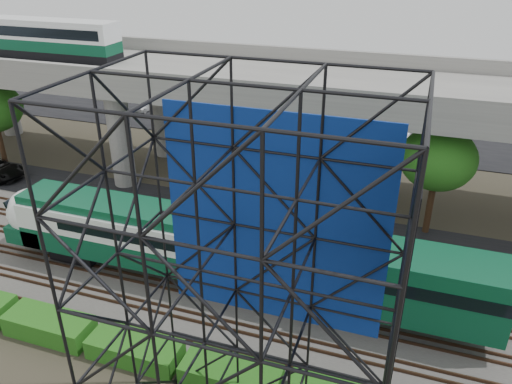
% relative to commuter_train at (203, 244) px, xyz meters
% --- Properties ---
extents(ground, '(140.00, 140.00, 0.00)m').
position_rel_commuter_train_xyz_m(ground, '(-1.90, -2.00, -2.88)').
color(ground, '#474233').
rests_on(ground, ground).
extents(ballast_bed, '(90.00, 12.00, 0.20)m').
position_rel_commuter_train_xyz_m(ballast_bed, '(-1.90, 0.00, -2.78)').
color(ballast_bed, slate).
rests_on(ballast_bed, ground).
extents(service_road, '(90.00, 5.00, 0.08)m').
position_rel_commuter_train_xyz_m(service_road, '(-1.90, 8.50, -2.84)').
color(service_road, black).
rests_on(service_road, ground).
extents(parking_lot, '(90.00, 18.00, 0.08)m').
position_rel_commuter_train_xyz_m(parking_lot, '(-1.90, 32.00, -2.84)').
color(parking_lot, black).
rests_on(parking_lot, ground).
extents(harbor_water, '(140.00, 40.00, 0.03)m').
position_rel_commuter_train_xyz_m(harbor_water, '(-1.90, 54.00, -2.87)').
color(harbor_water, '#41576A').
rests_on(harbor_water, ground).
extents(rail_tracks, '(90.00, 9.52, 0.16)m').
position_rel_commuter_train_xyz_m(rail_tracks, '(-1.90, -0.00, -2.60)').
color(rail_tracks, '#472D1E').
rests_on(rail_tracks, ballast_bed).
extents(commuter_train, '(29.30, 3.06, 4.30)m').
position_rel_commuter_train_xyz_m(commuter_train, '(0.00, 0.00, 0.00)').
color(commuter_train, black).
rests_on(commuter_train, rail_tracks).
extents(overpass, '(80.00, 12.00, 12.40)m').
position_rel_commuter_train_xyz_m(overpass, '(-3.21, 14.00, 5.33)').
color(overpass, '#9E9B93').
rests_on(overpass, ground).
extents(scaffold_tower, '(9.36, 6.36, 15.00)m').
position_rel_commuter_train_xyz_m(scaffold_tower, '(6.22, -9.98, 4.59)').
color(scaffold_tower, black).
rests_on(scaffold_tower, ground).
extents(hedge_strip, '(34.60, 1.80, 1.20)m').
position_rel_commuter_train_xyz_m(hedge_strip, '(-0.89, -6.30, -2.32)').
color(hedge_strip, '#1C6116').
rests_on(hedge_strip, ground).
extents(trees, '(40.94, 16.94, 7.69)m').
position_rel_commuter_train_xyz_m(trees, '(-6.57, 14.17, 2.69)').
color(trees, '#382314').
rests_on(trees, ground).
extents(parked_cars, '(40.08, 9.71, 1.29)m').
position_rel_commuter_train_xyz_m(parked_cars, '(-1.20, 31.47, -2.18)').
color(parked_cars, silver).
rests_on(parked_cars, parking_lot).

